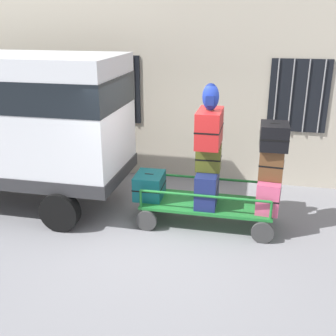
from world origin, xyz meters
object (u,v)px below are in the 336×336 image
at_px(suitcase_midleft_middle, 208,158).
at_px(suitcase_center_top, 274,136).
at_px(suitcase_center_middle, 272,164).
at_px(suitcase_midleft_bottom, 207,187).
at_px(luggage_cart, 206,206).
at_px(suitcase_center_bottom, 269,194).
at_px(suitcase_left_bottom, 149,185).
at_px(backpack, 211,97).
at_px(van, 3,115).
at_px(suitcase_midleft_top, 209,128).

bearing_deg(suitcase_midleft_middle, suitcase_center_top, -0.54).
bearing_deg(suitcase_center_middle, suitcase_midleft_bottom, -178.75).
bearing_deg(luggage_cart, suitcase_center_bottom, -0.80).
distance_m(suitcase_left_bottom, backpack, 1.99).
relative_size(suitcase_center_middle, backpack, 1.19).
bearing_deg(backpack, suitcase_center_bottom, 2.19).
height_order(van, suitcase_center_bottom, van).
relative_size(suitcase_center_top, backpack, 1.31).
distance_m(suitcase_center_bottom, backpack, 1.93).
bearing_deg(suitcase_midleft_middle, suitcase_midleft_top, -90.00).
xyz_separation_m(suitcase_left_bottom, suitcase_center_top, (2.12, -0.01, 1.07)).
height_order(suitcase_midleft_bottom, suitcase_midleft_middle, suitcase_midleft_middle).
height_order(luggage_cart, backpack, backpack).
xyz_separation_m(van, backpack, (3.96, -0.21, 0.54)).
distance_m(suitcase_midleft_top, suitcase_center_top, 1.06).
bearing_deg(suitcase_midleft_bottom, suitcase_left_bottom, 177.35).
bearing_deg(suitcase_left_bottom, suitcase_midleft_top, -1.72).
bearing_deg(suitcase_midleft_bottom, suitcase_center_top, 2.18).
bearing_deg(luggage_cart, suitcase_center_top, 1.62).
xyz_separation_m(suitcase_midleft_middle, suitcase_midleft_top, (0.00, -0.03, 0.54)).
height_order(van, suitcase_midleft_bottom, van).
xyz_separation_m(suitcase_midleft_middle, suitcase_center_middle, (1.06, -0.03, -0.02)).
height_order(van, suitcase_midleft_top, van).
relative_size(luggage_cart, suitcase_midleft_bottom, 2.98).
distance_m(luggage_cart, suitcase_midleft_bottom, 0.38).
height_order(luggage_cart, suitcase_midleft_top, suitcase_midleft_top).
distance_m(suitcase_center_top, backpack, 1.22).
relative_size(suitcase_midleft_middle, suitcase_center_top, 0.80).
relative_size(suitcase_midleft_top, backpack, 1.77).
bearing_deg(luggage_cart, suitcase_midleft_middle, 90.00).
xyz_separation_m(suitcase_midleft_top, suitcase_center_top, (1.06, 0.02, -0.08)).
bearing_deg(backpack, luggage_cart, 100.80).
distance_m(luggage_cart, suitcase_center_bottom, 1.12).
height_order(suitcase_midleft_middle, suitcase_center_middle, suitcase_center_middle).
height_order(van, suitcase_left_bottom, van).
relative_size(suitcase_midleft_bottom, suitcase_midleft_top, 1.02).
distance_m(luggage_cart, backpack, 1.97).
distance_m(suitcase_midleft_bottom, suitcase_midleft_top, 1.07).
height_order(suitcase_midleft_top, backpack, backpack).
bearing_deg(suitcase_midleft_top, suitcase_center_top, 1.25).
relative_size(van, suitcase_midleft_bottom, 5.91).
distance_m(suitcase_midleft_bottom, suitcase_center_middle, 1.18).
relative_size(van, suitcase_midleft_top, 6.01).
xyz_separation_m(van, suitcase_center_top, (5.01, -0.13, -0.07)).
distance_m(suitcase_left_bottom, suitcase_midleft_top, 1.56).
bearing_deg(luggage_cart, suitcase_left_bottom, 177.91).
xyz_separation_m(suitcase_midleft_bottom, suitcase_midleft_middle, (0.00, 0.05, 0.53)).
bearing_deg(suitcase_center_middle, suitcase_left_bottom, 179.30).
distance_m(suitcase_midleft_bottom, suitcase_center_top, 1.45).
distance_m(suitcase_left_bottom, suitcase_midleft_middle, 1.22).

